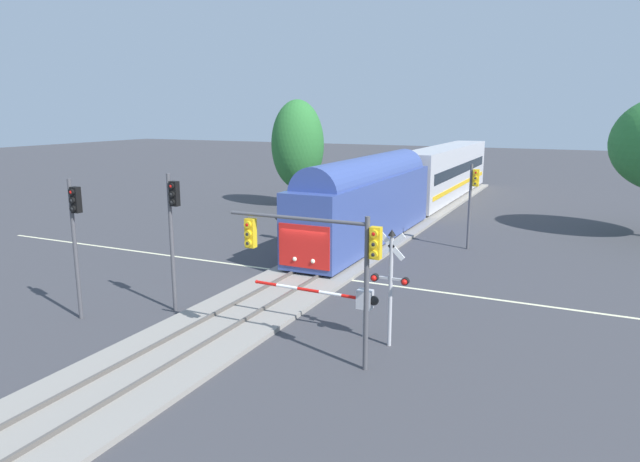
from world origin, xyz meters
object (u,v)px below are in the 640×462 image
oak_behind_train (298,145)px  crossing_gate_near (352,299)px  traffic_signal_median (173,221)px  crossing_signal_mast (390,276)px  crossing_gate_far (292,219)px  traffic_signal_near_right (323,251)px  traffic_signal_far_side (473,193)px  traffic_signal_near_left (75,227)px  commuter_train (415,181)px

oak_behind_train → crossing_gate_near: bearing=-58.5°
traffic_signal_median → crossing_signal_mast: bearing=2.2°
crossing_gate_far → traffic_signal_near_right: (9.39, -15.46, 2.40)m
traffic_signal_far_side → traffic_signal_near_left: size_ratio=0.91×
commuter_train → crossing_gate_far: (-4.58, -11.77, -1.39)m
traffic_signal_near_left → oak_behind_train: (-4.93, 28.05, 1.59)m
commuter_train → traffic_signal_median: size_ratio=7.20×
crossing_gate_far → traffic_signal_far_side: (10.72, 2.56, 2.04)m
traffic_signal_near_left → oak_behind_train: oak_behind_train is taller
traffic_signal_near_right → crossing_gate_far: bearing=121.3°
traffic_signal_near_right → traffic_signal_median: traffic_signal_median is taller
crossing_gate_far → traffic_signal_near_right: traffic_signal_near_right is taller
commuter_train → crossing_signal_mast: bearing=-75.7°
commuter_train → traffic_signal_median: bearing=-96.1°
traffic_signal_near_right → commuter_train: bearing=100.0°
traffic_signal_near_right → traffic_signal_median: 7.75m
traffic_signal_median → oak_behind_train: (-7.74, 25.69, 1.52)m
traffic_signal_far_side → oak_behind_train: bearing=150.3°
traffic_signal_near_right → traffic_signal_far_side: traffic_signal_far_side is taller
commuter_train → crossing_gate_near: commuter_train is taller
crossing_gate_near → crossing_gate_far: size_ratio=0.84×
commuter_train → traffic_signal_near_left: bearing=-101.3°
traffic_signal_far_side → traffic_signal_near_right: bearing=-94.2°
commuter_train → crossing_signal_mast: size_ratio=9.80×
commuter_train → traffic_signal_far_side: (6.14, -9.21, 0.66)m
commuter_train → traffic_signal_near_right: 27.67m
traffic_signal_near_left → traffic_signal_far_side: bearing=57.9°
crossing_signal_mast → traffic_signal_near_left: traffic_signal_near_left is taller
crossing_signal_mast → oak_behind_train: 30.56m
crossing_gate_near → crossing_signal_mast: (1.59, -0.42, 1.18)m
crossing_gate_far → oak_behind_train: bearing=116.0°
traffic_signal_far_side → crossing_signal_mast: bearing=-89.1°
commuter_train → traffic_signal_median: traffic_signal_median is taller
traffic_signal_near_left → oak_behind_train: size_ratio=0.62×
crossing_signal_mast → crossing_gate_far: size_ratio=0.68×
crossing_signal_mast → crossing_gate_far: crossing_signal_mast is taller
traffic_signal_near_right → crossing_signal_mast: bearing=53.7°
crossing_signal_mast → commuter_train: bearing=104.3°
crossing_gate_near → traffic_signal_near_left: size_ratio=0.92×
commuter_train → traffic_signal_far_side: commuter_train is taller
crossing_gate_near → crossing_gate_far: bearing=126.0°
commuter_train → traffic_signal_near_right: bearing=-80.0°
traffic_signal_far_side → traffic_signal_median: 18.49m
commuter_train → crossing_gate_near: 25.17m
crossing_gate_near → traffic_signal_near_right: size_ratio=0.96×
traffic_signal_near_right → crossing_gate_near: bearing=90.2°
traffic_signal_median → oak_behind_train: oak_behind_train is taller
crossing_gate_near → traffic_signal_median: traffic_signal_median is taller
traffic_signal_far_side → traffic_signal_median: (-8.86, -16.22, 0.40)m
traffic_signal_near_right → traffic_signal_median: (-7.53, 1.81, 0.05)m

